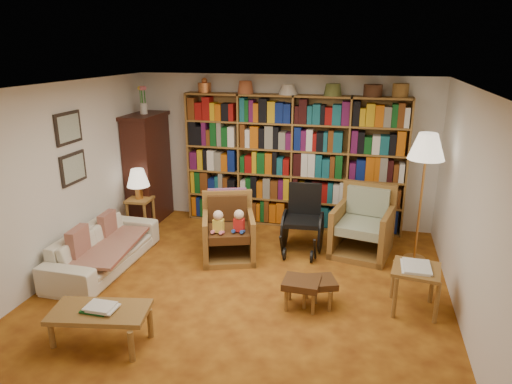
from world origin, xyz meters
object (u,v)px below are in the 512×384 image
(armchair_leather, at_px, (231,231))
(wheelchair, at_px, (303,221))
(footstool_a, at_px, (301,285))
(coffee_table, at_px, (100,314))
(sofa, at_px, (104,248))
(footstool_b, at_px, (319,284))
(side_table_lamp, at_px, (140,208))
(floor_lamp, at_px, (426,152))
(armchair_sage, at_px, (362,227))
(side_table_papers, at_px, (416,275))

(armchair_leather, bearing_deg, wheelchair, 23.60)
(footstool_a, xyz_separation_m, coffee_table, (-1.89, -1.16, 0.04))
(sofa, distance_m, footstool_a, 2.83)
(sofa, height_order, coffee_table, sofa)
(footstool_b, xyz_separation_m, coffee_table, (-2.08, -1.26, 0.06))
(side_table_lamp, height_order, coffee_table, side_table_lamp)
(sofa, distance_m, floor_lamp, 4.57)
(armchair_sage, xyz_separation_m, footstool_b, (-0.45, -1.66, -0.11))
(footstool_a, bearing_deg, side_table_lamp, 150.27)
(sofa, relative_size, footstool_a, 4.44)
(floor_lamp, bearing_deg, armchair_sage, 170.14)
(armchair_leather, relative_size, footstool_a, 2.29)
(armchair_sage, relative_size, floor_lamp, 0.54)
(side_table_lamp, relative_size, armchair_leather, 0.59)
(floor_lamp, bearing_deg, footstool_b, -128.38)
(footstool_a, bearing_deg, wheelchair, 97.89)
(side_table_lamp, relative_size, side_table_papers, 0.98)
(armchair_sage, height_order, wheelchair, wheelchair)
(armchair_leather, distance_m, wheelchair, 1.08)
(side_table_papers, relative_size, footstool_a, 1.37)
(wheelchair, bearing_deg, floor_lamp, 1.26)
(floor_lamp, distance_m, coffee_table, 4.49)
(armchair_sage, relative_size, footstool_a, 2.33)
(armchair_leather, bearing_deg, footstool_b, -37.17)
(wheelchair, height_order, coffee_table, wheelchair)
(armchair_sage, bearing_deg, coffee_table, -130.99)
(armchair_sage, distance_m, floor_lamp, 1.43)
(floor_lamp, relative_size, side_table_papers, 3.14)
(side_table_lamp, bearing_deg, wheelchair, -1.40)
(armchair_leather, distance_m, coffee_table, 2.42)
(floor_lamp, bearing_deg, sofa, -163.44)
(footstool_b, bearing_deg, armchair_sage, 74.79)
(sofa, xyz_separation_m, armchair_sage, (3.44, 1.38, 0.10))
(side_table_lamp, distance_m, coffee_table, 2.99)
(wheelchair, distance_m, footstool_b, 1.56)
(side_table_lamp, height_order, wheelchair, wheelchair)
(footstool_b, bearing_deg, wheelchair, 105.31)
(footstool_a, bearing_deg, armchair_leather, 136.24)
(armchair_sage, xyz_separation_m, floor_lamp, (0.76, -0.13, 1.21))
(footstool_a, bearing_deg, coffee_table, -148.58)
(armchair_sage, distance_m, wheelchair, 0.88)
(wheelchair, distance_m, footstool_a, 1.62)
(footstool_a, bearing_deg, footstool_b, 27.74)
(sofa, relative_size, side_table_lamp, 3.30)
(footstool_b, distance_m, coffee_table, 2.43)
(armchair_sage, xyz_separation_m, wheelchair, (-0.86, -0.17, 0.08))
(armchair_sage, height_order, footstool_b, armchair_sage)
(sofa, xyz_separation_m, armchair_leather, (1.59, 0.78, 0.10))
(armchair_leather, height_order, footstool_b, armchair_leather)
(armchair_leather, distance_m, armchair_sage, 1.94)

